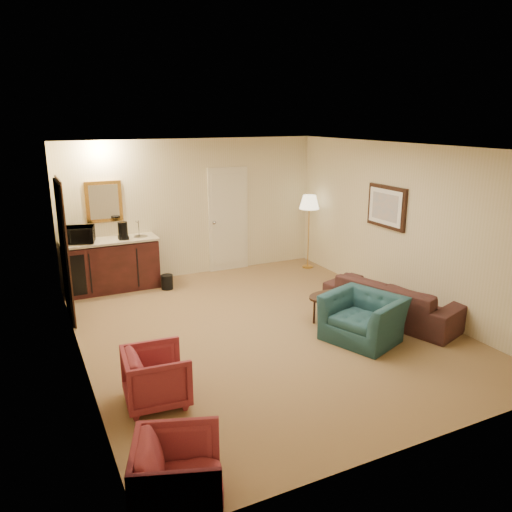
{
  "coord_description": "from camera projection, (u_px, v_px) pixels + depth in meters",
  "views": [
    {
      "loc": [
        -3.03,
        -5.99,
        3.0
      ],
      "look_at": [
        0.12,
        0.5,
        0.97
      ],
      "focal_mm": 35.0,
      "sensor_mm": 36.0,
      "label": 1
    }
  ],
  "objects": [
    {
      "name": "wetbar_cabinet",
      "position": [
        111.0,
        265.0,
        8.81
      ],
      "size": [
        1.64,
        0.58,
        0.92
      ],
      "primitive_type": "cube",
      "color": "#3E1513",
      "rests_on": "ground"
    },
    {
      "name": "floor_lamp",
      "position": [
        309.0,
        232.0,
        10.04
      ],
      "size": [
        0.44,
        0.44,
        1.5
      ],
      "primitive_type": "cube",
      "rotation": [
        0.0,
        0.0,
        -0.12
      ],
      "color": "gold",
      "rests_on": "ground"
    },
    {
      "name": "microwave",
      "position": [
        78.0,
        233.0,
        8.42
      ],
      "size": [
        0.56,
        0.4,
        0.34
      ],
      "primitive_type": "imported",
      "rotation": [
        0.0,
        0.0,
        -0.27
      ],
      "color": "black",
      "rests_on": "wetbar_cabinet"
    },
    {
      "name": "coffee_maker",
      "position": [
        123.0,
        231.0,
        8.67
      ],
      "size": [
        0.21,
        0.21,
        0.31
      ],
      "primitive_type": "cylinder",
      "rotation": [
        0.0,
        0.0,
        0.33
      ],
      "color": "black",
      "rests_on": "wetbar_cabinet"
    },
    {
      "name": "rose_chair_near",
      "position": [
        156.0,
        374.0,
        5.33
      ],
      "size": [
        0.67,
        0.71,
        0.68
      ],
      "primitive_type": "imported",
      "rotation": [
        0.0,
        0.0,
        1.48
      ],
      "color": "maroon",
      "rests_on": "ground"
    },
    {
      "name": "rose_chair_far",
      "position": [
        178.0,
        472.0,
        3.85
      ],
      "size": [
        0.82,
        0.84,
        0.69
      ],
      "primitive_type": "imported",
      "rotation": [
        0.0,
        0.0,
        1.23
      ],
      "color": "maroon",
      "rests_on": "ground"
    },
    {
      "name": "ground",
      "position": [
        264.0,
        329.0,
        7.27
      ],
      "size": [
        6.0,
        6.0,
        0.0
      ],
      "primitive_type": "plane",
      "color": "#8F6E49",
      "rests_on": "ground"
    },
    {
      "name": "room_walls",
      "position": [
        235.0,
        205.0,
        7.43
      ],
      "size": [
        5.02,
        6.01,
        2.61
      ],
      "color": "beige",
      "rests_on": "ground"
    },
    {
      "name": "waste_bin",
      "position": [
        167.0,
        282.0,
        8.92
      ],
      "size": [
        0.27,
        0.27,
        0.26
      ],
      "primitive_type": "cylinder",
      "rotation": [
        0.0,
        0.0,
        -0.32
      ],
      "color": "black",
      "rests_on": "ground"
    },
    {
      "name": "sofa",
      "position": [
        393.0,
        293.0,
        7.55
      ],
      "size": [
        1.23,
        2.16,
        0.81
      ],
      "primitive_type": "imported",
      "rotation": [
        0.0,
        0.0,
        1.89
      ],
      "color": "black",
      "rests_on": "ground"
    },
    {
      "name": "teal_armchair",
      "position": [
        363.0,
        311.0,
        6.82
      ],
      "size": [
        0.95,
        1.14,
        0.86
      ],
      "primitive_type": "imported",
      "rotation": [
        0.0,
        0.0,
        -1.2
      ],
      "color": "#204C50",
      "rests_on": "ground"
    },
    {
      "name": "coffee_table",
      "position": [
        331.0,
        308.0,
        7.5
      ],
      "size": [
        0.86,
        0.74,
        0.42
      ],
      "primitive_type": "cube",
      "rotation": [
        0.0,
        0.0,
        0.41
      ],
      "color": "black",
      "rests_on": "ground"
    }
  ]
}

